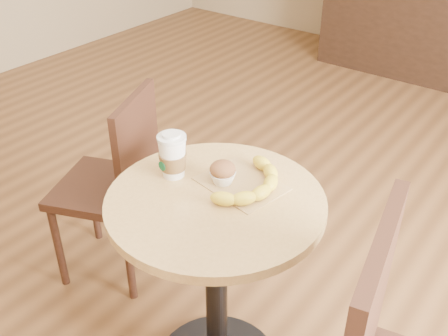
# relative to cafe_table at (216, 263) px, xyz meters

# --- Properties ---
(cafe_table) EXTENTS (0.63, 0.63, 0.75)m
(cafe_table) POSITION_rel_cafe_table_xyz_m (0.00, 0.00, 0.00)
(cafe_table) COLOR black
(cafe_table) RESTS_ON ground
(chair_left) EXTENTS (0.48, 0.48, 0.83)m
(chair_left) POSITION_rel_cafe_table_xyz_m (-0.64, 0.17, -0.05)
(chair_left) COLOR #361D13
(chair_left) RESTS_ON ground
(kraft_bag) EXTENTS (0.27, 0.22, 0.00)m
(kraft_bag) POSITION_rel_cafe_table_xyz_m (0.02, 0.10, 0.25)
(kraft_bag) COLOR tan
(kraft_bag) RESTS_ON cafe_table
(coffee_cup) EXTENTS (0.09, 0.09, 0.14)m
(coffee_cup) POSITION_rel_cafe_table_xyz_m (-0.17, 0.02, 0.31)
(coffee_cup) COLOR white
(coffee_cup) RESTS_ON cafe_table
(muffin) EXTENTS (0.08, 0.08, 0.07)m
(muffin) POSITION_rel_cafe_table_xyz_m (-0.03, 0.07, 0.28)
(muffin) COLOR white
(muffin) RESTS_ON kraft_bag
(banana) EXTENTS (0.16, 0.29, 0.04)m
(banana) POSITION_rel_cafe_table_xyz_m (0.06, 0.09, 0.27)
(banana) COLOR yellow
(banana) RESTS_ON kraft_bag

